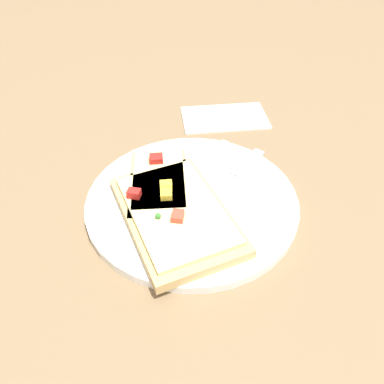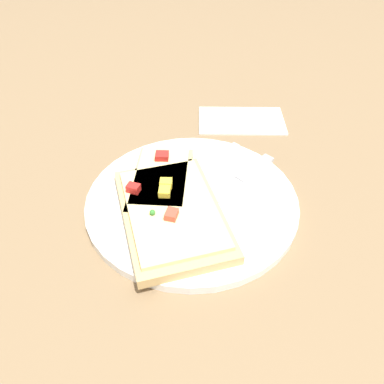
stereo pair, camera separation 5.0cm
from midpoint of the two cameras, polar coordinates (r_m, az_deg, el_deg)
ground_plane at (r=0.51m, az=-2.78°, el=-1.94°), size 4.00×4.00×0.00m
plate at (r=0.51m, az=-2.80°, el=-1.46°), size 0.29×0.29×0.01m
fork at (r=0.53m, az=-4.34°, el=1.40°), size 0.16×0.17×0.01m
knife at (r=0.53m, az=3.31°, el=1.84°), size 0.15×0.15×0.01m
pizza_slice_main at (r=0.47m, az=-5.52°, el=-3.47°), size 0.17×0.22×0.03m
pizza_slice_corner at (r=0.52m, az=-7.81°, el=1.29°), size 0.09×0.14×0.03m
crumb_scatter at (r=0.50m, az=-3.93°, el=-0.92°), size 0.03×0.01×0.01m
napkin at (r=0.69m, az=2.91°, el=11.28°), size 0.15×0.09×0.01m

